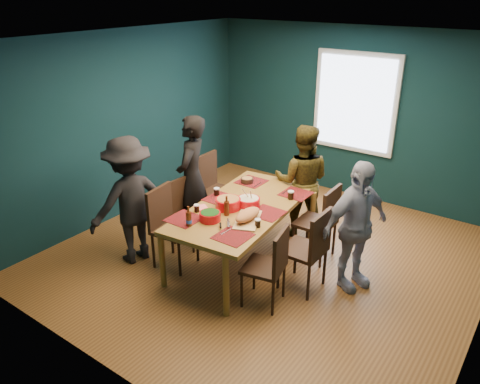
# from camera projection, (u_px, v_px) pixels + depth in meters

# --- Properties ---
(room) EXTENTS (5.01, 5.01, 2.71)m
(room) POSITION_uv_depth(u_px,v_px,m) (282.00, 151.00, 5.73)
(room) COLOR brown
(room) RESTS_ON ground
(dining_table) EXTENTS (1.25, 2.18, 0.79)m
(dining_table) POSITION_uv_depth(u_px,v_px,m) (243.00, 211.00, 5.67)
(dining_table) COLOR olive
(dining_table) RESTS_ON floor
(chair_left_far) EXTENTS (0.48, 0.48, 1.04)m
(chair_left_far) POSITION_uv_depth(u_px,v_px,m) (212.00, 184.00, 6.73)
(chair_left_far) COLOR #311B10
(chair_left_far) RESTS_ON floor
(chair_left_mid) EXTENTS (0.44, 0.44, 0.91)m
(chair_left_mid) POSITION_uv_depth(u_px,v_px,m) (187.00, 206.00, 6.24)
(chair_left_mid) COLOR #311B10
(chair_left_mid) RESTS_ON floor
(chair_left_near) EXTENTS (0.51, 0.51, 1.01)m
(chair_left_near) POSITION_uv_depth(u_px,v_px,m) (168.00, 221.00, 5.72)
(chair_left_near) COLOR #311B10
(chair_left_near) RESTS_ON floor
(chair_right_far) EXTENTS (0.46, 0.46, 1.00)m
(chair_right_far) POSITION_uv_depth(u_px,v_px,m) (322.00, 218.00, 5.81)
(chair_right_far) COLOR #311B10
(chair_right_far) RESTS_ON floor
(chair_right_mid) EXTENTS (0.46, 0.46, 1.01)m
(chair_right_mid) POSITION_uv_depth(u_px,v_px,m) (311.00, 245.00, 5.20)
(chair_right_mid) COLOR #311B10
(chair_right_mid) RESTS_ON floor
(chair_right_near) EXTENTS (0.49, 0.49, 0.92)m
(chair_right_near) POSITION_uv_depth(u_px,v_px,m) (271.00, 262.00, 4.97)
(chair_right_near) COLOR #311B10
(chair_right_near) RESTS_ON floor
(person_far_left) EXTENTS (0.61, 0.73, 1.70)m
(person_far_left) POSITION_uv_depth(u_px,v_px,m) (192.00, 177.00, 6.32)
(person_far_left) COLOR black
(person_far_left) RESTS_ON floor
(person_back) EXTENTS (0.94, 0.86, 1.58)m
(person_back) POSITION_uv_depth(u_px,v_px,m) (302.00, 181.00, 6.36)
(person_back) COLOR black
(person_back) RESTS_ON floor
(person_right) EXTENTS (0.71, 0.98, 1.54)m
(person_right) POSITION_uv_depth(u_px,v_px,m) (356.00, 226.00, 5.21)
(person_right) COLOR white
(person_right) RESTS_ON floor
(person_near_left) EXTENTS (0.87, 1.17, 1.63)m
(person_near_left) POSITION_uv_depth(u_px,v_px,m) (130.00, 201.00, 5.73)
(person_near_left) COLOR black
(person_near_left) RESTS_ON floor
(bowl_salad) EXTENTS (0.30, 0.30, 0.13)m
(bowl_salad) POSITION_uv_depth(u_px,v_px,m) (228.00, 203.00, 5.56)
(bowl_salad) COLOR red
(bowl_salad) RESTS_ON dining_table
(bowl_dumpling) EXTENTS (0.28, 0.28, 0.26)m
(bowl_dumpling) POSITION_uv_depth(u_px,v_px,m) (249.00, 202.00, 5.60)
(bowl_dumpling) COLOR red
(bowl_dumpling) RESTS_ON dining_table
(bowl_herbs) EXTENTS (0.24, 0.24, 0.11)m
(bowl_herbs) POSITION_uv_depth(u_px,v_px,m) (210.00, 216.00, 5.27)
(bowl_herbs) COLOR red
(bowl_herbs) RESTS_ON dining_table
(cutting_board) EXTENTS (0.43, 0.64, 0.14)m
(cutting_board) POSITION_uv_depth(u_px,v_px,m) (247.00, 216.00, 5.26)
(cutting_board) COLOR tan
(cutting_board) RESTS_ON dining_table
(small_bowl) EXTENTS (0.17, 0.17, 0.07)m
(small_bowl) POSITION_uv_depth(u_px,v_px,m) (247.00, 180.00, 6.28)
(small_bowl) COLOR black
(small_bowl) RESTS_ON dining_table
(beer_bottle_a) EXTENTS (0.06, 0.06, 0.24)m
(beer_bottle_a) POSITION_uv_depth(u_px,v_px,m) (189.00, 219.00, 5.14)
(beer_bottle_a) COLOR #491D0D
(beer_bottle_a) RESTS_ON dining_table
(beer_bottle_b) EXTENTS (0.06, 0.06, 0.24)m
(beer_bottle_b) POSITION_uv_depth(u_px,v_px,m) (227.00, 208.00, 5.38)
(beer_bottle_b) COLOR #491D0D
(beer_bottle_b) RESTS_ON dining_table
(cola_glass_a) EXTENTS (0.07, 0.07, 0.09)m
(cola_glass_a) POSITION_uv_depth(u_px,v_px,m) (197.00, 208.00, 5.48)
(cola_glass_a) COLOR black
(cola_glass_a) RESTS_ON dining_table
(cola_glass_b) EXTENTS (0.07, 0.07, 0.09)m
(cola_glass_b) POSITION_uv_depth(u_px,v_px,m) (258.00, 223.00, 5.13)
(cola_glass_b) COLOR black
(cola_glass_b) RESTS_ON dining_table
(cola_glass_c) EXTENTS (0.08, 0.08, 0.11)m
(cola_glass_c) POSITION_uv_depth(u_px,v_px,m) (291.00, 195.00, 5.80)
(cola_glass_c) COLOR black
(cola_glass_c) RESTS_ON dining_table
(cola_glass_d) EXTENTS (0.07, 0.07, 0.10)m
(cola_glass_d) POSITION_uv_depth(u_px,v_px,m) (217.00, 191.00, 5.90)
(cola_glass_d) COLOR black
(cola_glass_d) RESTS_ON dining_table
(napkin_a) EXTENTS (0.14, 0.14, 0.00)m
(napkin_a) POSITION_uv_depth(u_px,v_px,m) (273.00, 213.00, 5.46)
(napkin_a) COLOR #FF6B73
(napkin_a) RESTS_ON dining_table
(napkin_b) EXTENTS (0.20, 0.20, 0.00)m
(napkin_b) POSITION_uv_depth(u_px,v_px,m) (201.00, 207.00, 5.60)
(napkin_b) COLOR #FF6B73
(napkin_b) RESTS_ON dining_table
(napkin_c) EXTENTS (0.21, 0.21, 0.00)m
(napkin_c) POSITION_uv_depth(u_px,v_px,m) (235.00, 236.00, 4.96)
(napkin_c) COLOR #FF6B73
(napkin_c) RESTS_ON dining_table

